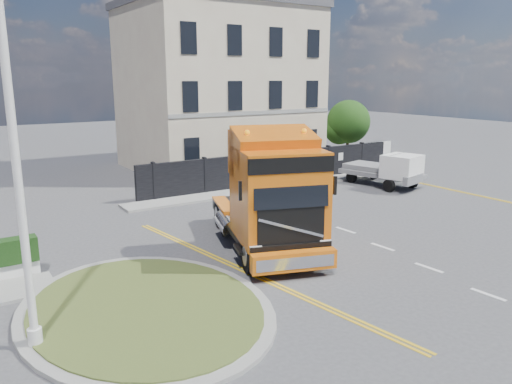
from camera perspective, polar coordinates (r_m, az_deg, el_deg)
ground at (r=20.31m, az=3.27°, el=-5.44°), size 120.00×120.00×0.00m
traffic_island at (r=14.73m, az=-12.52°, el=-12.80°), size 6.80×6.80×0.17m
hoarding_fence at (r=30.88m, az=3.34°, el=2.86°), size 18.80×0.25×2.00m
georgian_building at (r=36.47m, az=-4.38°, el=11.93°), size 12.30×10.30×12.80m
tree at (r=37.94m, az=10.27°, el=7.68°), size 3.20×3.20×4.80m
pavement_far at (r=30.03m, az=3.47°, el=0.74°), size 20.00×1.60×0.12m
truck at (r=18.17m, az=1.85°, el=-0.94°), size 5.06×8.10×4.55m
flatbed_pickup at (r=30.47m, az=15.47°, el=2.47°), size 3.08×5.30×2.05m
lamppost_island at (r=12.30m, az=-25.70°, el=2.64°), size 0.26×0.53×8.59m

